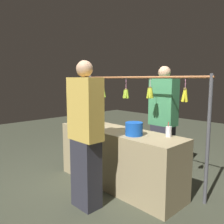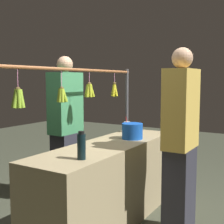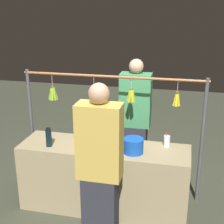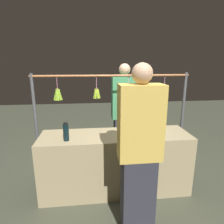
{
  "view_description": "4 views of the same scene",
  "coord_description": "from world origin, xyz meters",
  "px_view_note": "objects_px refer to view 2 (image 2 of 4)",
  "views": [
    {
      "loc": [
        -2.29,
        2.33,
        1.53
      ],
      "look_at": [
        0.12,
        0.0,
        1.06
      ],
      "focal_mm": 37.89,
      "sensor_mm": 36.0,
      "label": 1
    },
    {
      "loc": [
        2.54,
        1.59,
        1.45
      ],
      "look_at": [
        -0.07,
        0.0,
        1.13
      ],
      "focal_mm": 49.09,
      "sensor_mm": 36.0,
      "label": 2
    },
    {
      "loc": [
        -0.87,
        3.28,
        2.37
      ],
      "look_at": [
        -0.1,
        0.0,
        1.24
      ],
      "focal_mm": 51.43,
      "sensor_mm": 36.0,
      "label": 3
    },
    {
      "loc": [
        0.31,
        2.36,
        1.73
      ],
      "look_at": [
        0.05,
        0.0,
        1.12
      ],
      "focal_mm": 30.83,
      "sensor_mm": 36.0,
      "label": 4
    }
  ],
  "objects_px": {
    "blue_bucket": "(132,131)",
    "drink_cup": "(127,127)",
    "water_bottle": "(81,146)",
    "vendor_person": "(66,130)",
    "customer_person": "(180,144)"
  },
  "relations": [
    {
      "from": "blue_bucket",
      "to": "drink_cup",
      "type": "bearing_deg",
      "value": -143.75
    },
    {
      "from": "water_bottle",
      "to": "vendor_person",
      "type": "relative_size",
      "value": 0.13
    },
    {
      "from": "drink_cup",
      "to": "blue_bucket",
      "type": "bearing_deg",
      "value": 36.25
    },
    {
      "from": "drink_cup",
      "to": "vendor_person",
      "type": "bearing_deg",
      "value": -50.82
    },
    {
      "from": "drink_cup",
      "to": "vendor_person",
      "type": "relative_size",
      "value": 0.11
    },
    {
      "from": "water_bottle",
      "to": "blue_bucket",
      "type": "height_order",
      "value": "water_bottle"
    },
    {
      "from": "customer_person",
      "to": "drink_cup",
      "type": "bearing_deg",
      "value": -123.15
    },
    {
      "from": "water_bottle",
      "to": "blue_bucket",
      "type": "distance_m",
      "value": 0.98
    },
    {
      "from": "drink_cup",
      "to": "water_bottle",
      "type": "bearing_deg",
      "value": 13.17
    },
    {
      "from": "drink_cup",
      "to": "vendor_person",
      "type": "height_order",
      "value": "vendor_person"
    },
    {
      "from": "blue_bucket",
      "to": "customer_person",
      "type": "height_order",
      "value": "customer_person"
    },
    {
      "from": "blue_bucket",
      "to": "vendor_person",
      "type": "xyz_separation_m",
      "value": [
        0.12,
        -0.83,
        -0.05
      ]
    },
    {
      "from": "blue_bucket",
      "to": "drink_cup",
      "type": "height_order",
      "value": "drink_cup"
    },
    {
      "from": "blue_bucket",
      "to": "vendor_person",
      "type": "relative_size",
      "value": 0.13
    },
    {
      "from": "blue_bucket",
      "to": "drink_cup",
      "type": "relative_size",
      "value": 1.19
    }
  ]
}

